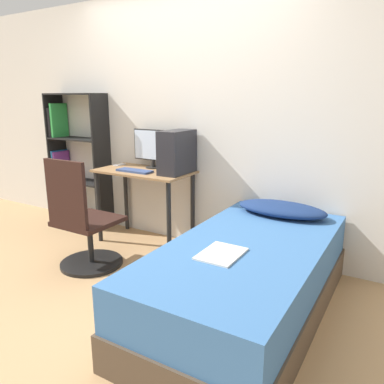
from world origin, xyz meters
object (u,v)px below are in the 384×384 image
Objects in this scene: monitor at (153,147)px; bookshelf at (72,165)px; bed at (246,280)px; pc_tower at (177,152)px; keyboard at (135,171)px; office_chair at (84,228)px.

bookshelf is at bearing -178.04° from monitor.
bookshelf reaches higher than bed.
monitor is 1.16× the size of pc_tower.
pc_tower is at bearing 144.19° from bed.
bed is 4.12× the size of monitor.
bed is 4.76× the size of pc_tower.
pc_tower reaches higher than keyboard.
office_chair is 2.09× the size of monitor.
bookshelf is at bearing 168.50° from keyboard.
bookshelf is at bearing 162.04° from bed.
bookshelf is at bearing 140.78° from office_chair.
monitor is 0.35m from keyboard.
office_chair is at bearing -95.19° from keyboard.
monitor is 0.40m from pc_tower.
monitor is (0.09, 0.93, 0.62)m from office_chair.
keyboard is 0.91× the size of pc_tower.
monitor is at bearing 84.19° from keyboard.
monitor reaches higher than office_chair.
bed is 5.25× the size of keyboard.
office_chair reaches higher than bed.
monitor reaches higher than keyboard.
monitor is (-1.44, 0.89, 0.73)m from bed.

